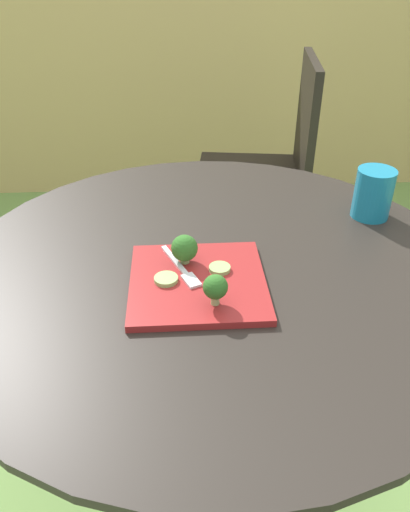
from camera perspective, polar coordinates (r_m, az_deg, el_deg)
The scene contains 11 objects.
ground_plane at distance 1.53m, azimuth 0.56°, elevation -23.72°, with size 12.00×12.00×0.00m, color #70994C.
bamboo_fence at distance 2.81m, azimuth -2.30°, elevation 21.57°, with size 8.00×0.08×1.45m, color tan.
patio_table at distance 1.14m, azimuth 0.69°, elevation -9.63°, with size 1.05×1.05×0.72m.
patio_chair at distance 2.06m, azimuth 7.97°, elevation 11.19°, with size 0.50×0.50×0.90m.
salad_plate at distance 0.94m, azimuth -0.83°, elevation -3.01°, with size 0.25×0.25×0.01m, color maroon.
drinking_glass at distance 1.21m, azimuth 18.56°, elevation 6.50°, with size 0.09×0.09×0.11m.
fork at distance 0.96m, azimuth -2.59°, elevation -1.57°, with size 0.08×0.15×0.00m.
broccoli_floret_0 at distance 0.86m, azimuth 1.19°, elevation -3.60°, with size 0.04×0.04×0.06m.
broccoli_floret_1 at distance 0.97m, azimuth -2.35°, elevation 0.88°, with size 0.05×0.05×0.06m.
cucumber_slice_0 at distance 0.93m, azimuth -4.46°, elevation -2.64°, with size 0.04×0.04×0.01m, color #8EB766.
cucumber_slice_1 at distance 0.96m, azimuth 1.69°, elevation -1.42°, with size 0.04×0.04×0.01m, color #8EB766.
Camera 1 is at (-0.07, -0.84, 1.28)m, focal length 35.12 mm.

